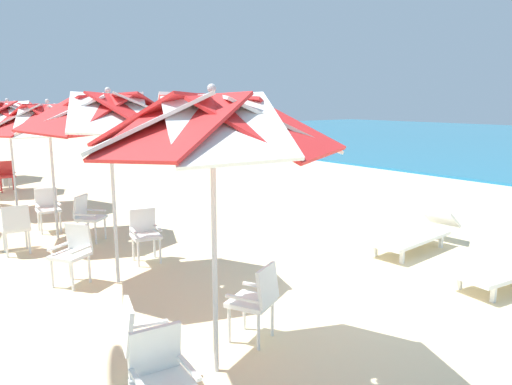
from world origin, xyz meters
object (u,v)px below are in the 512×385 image
at_px(beach_umbrella_0, 212,126).
at_px(plastic_chair_5, 87,215).
at_px(beach_umbrella_3, 8,114).
at_px(plastic_chair_1, 162,377).
at_px(plastic_chair_4, 73,250).
at_px(plastic_chair_6, 48,207).
at_px(plastic_chair_9, 6,174).
at_px(beach_umbrella_1, 109,114).
at_px(sun_lounger_1, 416,234).
at_px(plastic_chair_2, 143,341).
at_px(plastic_chair_0, 257,298).
at_px(beach_umbrella_2, 49,120).
at_px(plastic_chair_7, 16,226).
at_px(plastic_chair_3, 145,232).

height_order(beach_umbrella_0, plastic_chair_5, beach_umbrella_0).
bearing_deg(beach_umbrella_3, plastic_chair_1, -6.38).
bearing_deg(plastic_chair_4, beach_umbrella_0, 5.49).
bearing_deg(plastic_chair_6, beach_umbrella_3, -179.17).
bearing_deg(plastic_chair_9, beach_umbrella_1, -2.47).
bearing_deg(beach_umbrella_3, sun_lounger_1, 31.04).
distance_m(plastic_chair_2, plastic_chair_4, 3.09).
bearing_deg(beach_umbrella_3, plastic_chair_9, 172.41).
distance_m(plastic_chair_1, plastic_chair_5, 5.89).
bearing_deg(plastic_chair_5, plastic_chair_0, 0.75).
bearing_deg(beach_umbrella_3, plastic_chair_2, -5.91).
relative_size(plastic_chair_6, plastic_chair_9, 1.00).
bearing_deg(plastic_chair_6, beach_umbrella_0, -2.26).
relative_size(plastic_chair_0, plastic_chair_2, 1.00).
xyz_separation_m(beach_umbrella_1, beach_umbrella_2, (-2.88, 0.01, -0.18)).
xyz_separation_m(beach_umbrella_2, plastic_chair_7, (0.57, -0.83, -1.74)).
bearing_deg(beach_umbrella_3, beach_umbrella_0, -1.39).
xyz_separation_m(plastic_chair_2, beach_umbrella_2, (-5.62, 0.91, 1.74)).
height_order(plastic_chair_9, sun_lounger_1, plastic_chair_9).
xyz_separation_m(plastic_chair_4, beach_umbrella_2, (-2.55, 0.52, 1.74)).
height_order(beach_umbrella_0, plastic_chair_0, beach_umbrella_0).
bearing_deg(beach_umbrella_2, plastic_chair_2, -9.21).
distance_m(plastic_chair_2, beach_umbrella_2, 5.95).
bearing_deg(plastic_chair_3, beach_umbrella_0, -15.17).
xyz_separation_m(plastic_chair_0, plastic_chair_2, (0.12, -1.38, 0.00)).
height_order(plastic_chair_1, beach_umbrella_2, beach_umbrella_2).
bearing_deg(plastic_chair_7, sun_lounger_1, 53.74).
xyz_separation_m(beach_umbrella_0, beach_umbrella_3, (-8.95, 0.22, -0.09)).
relative_size(beach_umbrella_1, plastic_chair_4, 3.20).
bearing_deg(plastic_chair_6, plastic_chair_1, -8.97).
relative_size(beach_umbrella_3, sun_lounger_1, 1.21).
height_order(plastic_chair_1, sun_lounger_1, plastic_chair_1).
bearing_deg(beach_umbrella_1, plastic_chair_1, -17.26).
bearing_deg(plastic_chair_7, plastic_chair_1, -2.25).
xyz_separation_m(beach_umbrella_2, plastic_chair_9, (-6.01, 0.38, -1.74)).
xyz_separation_m(beach_umbrella_0, plastic_chair_7, (-5.17, -0.62, -1.88)).
bearing_deg(plastic_chair_0, beach_umbrella_3, -176.92).
distance_m(beach_umbrella_1, beach_umbrella_3, 6.10).
bearing_deg(beach_umbrella_1, plastic_chair_4, -122.28).
distance_m(plastic_chair_4, beach_umbrella_3, 6.06).
distance_m(beach_umbrella_2, plastic_chair_9, 6.26).
relative_size(plastic_chair_0, beach_umbrella_3, 0.33).
relative_size(beach_umbrella_0, plastic_chair_5, 3.16).
height_order(plastic_chair_0, plastic_chair_2, same).
bearing_deg(plastic_chair_2, plastic_chair_9, 173.68).
bearing_deg(plastic_chair_7, beach_umbrella_0, 6.80).
bearing_deg(sun_lounger_1, plastic_chair_7, -126.26).
xyz_separation_m(plastic_chair_4, plastic_chair_7, (-1.99, -0.31, 0.00)).
bearing_deg(sun_lounger_1, beach_umbrella_1, -110.52).
relative_size(beach_umbrella_0, plastic_chair_0, 3.16).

